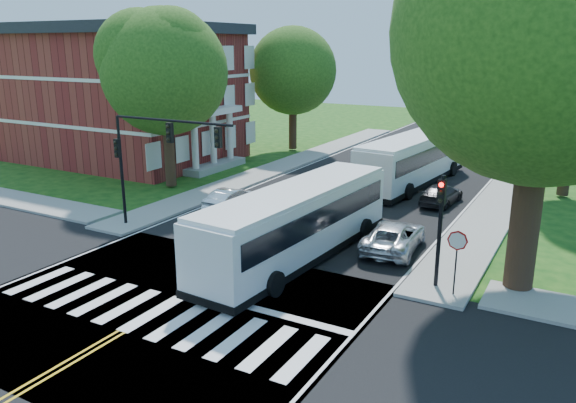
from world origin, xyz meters
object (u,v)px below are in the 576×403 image
Objects in this scene: bus_follow at (413,159)px; dark_sedan at (441,194)px; suv at (394,236)px; signal_nw at (154,147)px; hatchback at (231,199)px; signal_ne at (440,217)px; bus_lead at (298,222)px.

dark_sedan is at bearing 132.45° from bus_follow.
dark_sedan is at bearing -94.00° from suv.
suv is 8.90m from dark_sedan.
hatchback is (0.88, 5.19, -3.73)m from signal_nw.
signal_nw reaches higher than hatchback.
signal_nw reaches higher than suv.
signal_ne is 6.37m from bus_lead.
signal_ne is at bearing -178.54° from bus_lead.
suv reaches higher than dark_sedan.
bus_lead is 3.29× the size of hatchback.
signal_ne reaches higher than dark_sedan.
bus_follow is at bearing 63.54° from signal_nw.
signal_nw is at bearing -179.95° from signal_ne.
signal_nw reaches higher than bus_follow.
bus_follow is at bearing 110.04° from signal_ne.
signal_nw is 0.57× the size of bus_lead.
signal_nw is 1.48× the size of suv.
bus_follow is 3.16× the size of dark_sedan.
hatchback is (-6.94, 4.91, -1.07)m from bus_lead.
hatchback is at bearing 158.55° from signal_ne.
signal_ne reaches higher than bus_lead.
signal_ne is 17.38m from bus_follow.
bus_follow is at bearing -87.10° from bus_lead.
signal_ne is at bearing 0.05° from signal_nw.
bus_follow is 13.34m from suv.
signal_ne is 1.07× the size of dark_sedan.
bus_lead is 12.48m from dark_sedan.
bus_follow is (0.29, 16.02, 0.04)m from bus_lead.
signal_ne is at bearing 125.61° from suv.
signal_ne reaches higher than suv.
signal_nw is 14.13m from signal_ne.
bus_lead is 2.61× the size of suv.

